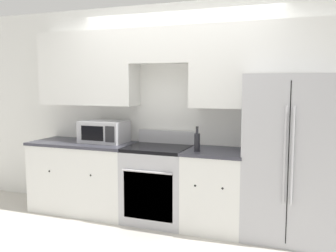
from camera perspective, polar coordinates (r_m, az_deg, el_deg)
ground_plane at (r=4.32m, az=-1.51°, el=-15.71°), size 12.00×12.00×0.00m
wall_back at (r=4.54m, az=1.27°, el=5.32°), size 8.00×0.39×2.60m
lower_cabinets_left at (r=4.96m, az=-12.66°, el=-7.49°), size 1.34×0.64×0.89m
lower_cabinets_right at (r=4.29m, az=7.24°, el=-9.59°), size 0.67×0.64×0.89m
oven_range at (r=4.49m, az=-1.52°, el=-8.74°), size 0.74×0.65×1.05m
refrigerator at (r=4.15m, az=18.13°, el=-4.50°), size 0.91×0.77×1.73m
microwave at (r=4.78m, az=-9.70°, el=-0.84°), size 0.55×0.41×0.27m
bottle at (r=4.09m, az=4.45°, el=-2.38°), size 0.06×0.06×0.27m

